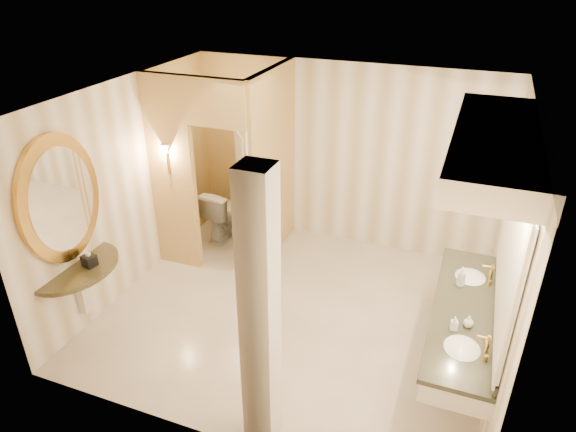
% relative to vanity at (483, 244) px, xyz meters
% --- Properties ---
extents(floor, '(4.50, 4.50, 0.00)m').
position_rel_vanity_xyz_m(floor, '(-1.98, 0.40, -1.63)').
color(floor, beige).
rests_on(floor, ground).
extents(ceiling, '(4.50, 4.50, 0.00)m').
position_rel_vanity_xyz_m(ceiling, '(-1.98, 0.40, 1.07)').
color(ceiling, white).
rests_on(ceiling, wall_back).
extents(wall_back, '(4.50, 0.02, 2.70)m').
position_rel_vanity_xyz_m(wall_back, '(-1.98, 2.40, -0.28)').
color(wall_back, white).
rests_on(wall_back, floor).
extents(wall_front, '(4.50, 0.02, 2.70)m').
position_rel_vanity_xyz_m(wall_front, '(-1.98, -1.60, -0.28)').
color(wall_front, white).
rests_on(wall_front, floor).
extents(wall_left, '(0.02, 4.00, 2.70)m').
position_rel_vanity_xyz_m(wall_left, '(-4.23, 0.40, -0.28)').
color(wall_left, white).
rests_on(wall_left, floor).
extents(wall_right, '(0.02, 4.00, 2.70)m').
position_rel_vanity_xyz_m(wall_right, '(0.27, 0.40, -0.28)').
color(wall_right, white).
rests_on(wall_right, floor).
extents(toilet_closet, '(1.50, 1.55, 2.70)m').
position_rel_vanity_xyz_m(toilet_closet, '(-3.11, 1.36, -0.24)').
color(toilet_closet, tan).
rests_on(toilet_closet, floor).
extents(wall_sconce, '(0.14, 0.14, 0.42)m').
position_rel_vanity_xyz_m(wall_sconce, '(-3.90, 0.83, 0.10)').
color(wall_sconce, '#B88B3B').
rests_on(wall_sconce, toilet_closet).
extents(vanity, '(0.75, 2.41, 2.09)m').
position_rel_vanity_xyz_m(vanity, '(0.00, 0.00, 0.00)').
color(vanity, silver).
rests_on(vanity, floor).
extents(console_shelf, '(1.10, 1.10, 2.00)m').
position_rel_vanity_xyz_m(console_shelf, '(-4.19, -0.76, -0.28)').
color(console_shelf, black).
rests_on(console_shelf, floor).
extents(pillar, '(0.27, 0.27, 2.70)m').
position_rel_vanity_xyz_m(pillar, '(-1.63, -1.40, -0.28)').
color(pillar, silver).
rests_on(pillar, floor).
extents(tissue_box, '(0.16, 0.16, 0.13)m').
position_rel_vanity_xyz_m(tissue_box, '(-4.02, -0.70, -0.69)').
color(tissue_box, black).
rests_on(tissue_box, console_shelf).
extents(toilet, '(0.55, 0.85, 0.81)m').
position_rel_vanity_xyz_m(toilet, '(-3.65, 1.82, -1.22)').
color(toilet, white).
rests_on(toilet, floor).
extents(soap_bottle_a, '(0.07, 0.08, 0.14)m').
position_rel_vanity_xyz_m(soap_bottle_a, '(-0.12, -0.37, -0.68)').
color(soap_bottle_a, beige).
rests_on(soap_bottle_a, vanity).
extents(soap_bottle_b, '(0.12, 0.12, 0.12)m').
position_rel_vanity_xyz_m(soap_bottle_b, '(0.00, -0.28, -0.69)').
color(soap_bottle_b, silver).
rests_on(soap_bottle_b, vanity).
extents(soap_bottle_c, '(0.09, 0.09, 0.23)m').
position_rel_vanity_xyz_m(soap_bottle_c, '(-0.12, 0.38, -0.64)').
color(soap_bottle_c, '#C6B28C').
rests_on(soap_bottle_c, vanity).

